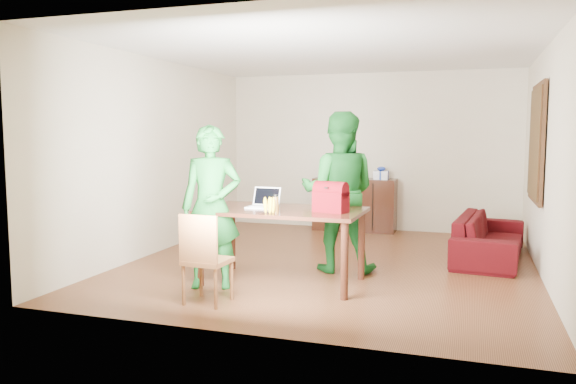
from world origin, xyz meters
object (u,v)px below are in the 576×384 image
(laptop, at_px, (262,204))
(sofa, at_px, (490,237))
(table, at_px, (282,219))
(chair, at_px, (207,277))
(person_near, at_px, (211,207))
(red_bag, at_px, (331,200))
(person_far, at_px, (339,192))
(bottle, at_px, (276,204))

(laptop, relative_size, sofa, 0.17)
(table, relative_size, chair, 1.99)
(person_near, xyz_separation_m, laptop, (0.42, 0.41, -0.00))
(table, bearing_deg, sofa, 42.41)
(chair, distance_m, person_near, 0.85)
(person_near, height_order, red_bag, person_near)
(person_far, xyz_separation_m, sofa, (1.78, 1.24, -0.67))
(table, height_order, chair, chair)
(chair, bearing_deg, person_far, 64.61)
(table, xyz_separation_m, laptop, (-0.25, -0.00, 0.15))
(red_bag, bearing_deg, sofa, 64.93)
(person_far, xyz_separation_m, bottle, (-0.44, -1.07, -0.03))
(red_bag, bearing_deg, laptop, -170.34)
(chair, relative_size, sofa, 0.45)
(table, relative_size, laptop, 5.34)
(person_near, distance_m, red_bag, 1.29)
(person_near, height_order, sofa, person_near)
(person_far, relative_size, bottle, 9.81)
(sofa, bearing_deg, person_far, 131.47)
(chair, bearing_deg, bottle, 55.33)
(person_near, bearing_deg, person_far, 26.75)
(person_near, relative_size, laptop, 5.25)
(red_bag, bearing_deg, person_near, -150.07)
(person_far, bearing_deg, table, 50.50)
(red_bag, relative_size, sofa, 0.18)
(table, bearing_deg, chair, -114.74)
(chair, relative_size, bottle, 4.59)
(bottle, height_order, red_bag, red_bag)
(person_near, distance_m, sofa, 3.82)
(table, height_order, bottle, bottle)
(table, bearing_deg, person_near, -147.40)
(laptop, xyz_separation_m, bottle, (0.28, -0.32, 0.05))
(person_near, distance_m, laptop, 0.59)
(table, height_order, person_far, person_far)
(person_near, bearing_deg, red_bag, -3.03)
(table, height_order, laptop, laptop)
(bottle, bearing_deg, sofa, 46.23)
(chair, height_order, person_far, person_far)
(chair, height_order, person_near, person_near)
(chair, height_order, red_bag, red_bag)
(laptop, xyz_separation_m, sofa, (2.49, 1.99, -0.59))
(table, bearing_deg, red_bag, -5.67)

